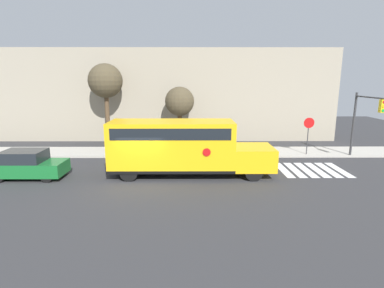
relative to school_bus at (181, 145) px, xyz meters
name	(u,v)px	position (x,y,z in m)	size (l,w,h in m)	color
ground_plane	(142,181)	(-2.17, -1.02, -1.80)	(60.00, 60.00, 0.00)	#333335
sidewalk_strip	(155,152)	(-2.17, 5.48, -1.73)	(44.00, 3.00, 0.15)	#B2ADA3
building_backdrop	(162,95)	(-2.17, 11.98, 2.34)	(32.00, 4.00, 8.28)	#9E937F
crosswalk_stripes	(311,170)	(8.15, 0.98, -1.80)	(4.00, 3.20, 0.01)	white
school_bus	(181,145)	(0.00, 0.00, 0.00)	(9.43, 2.57, 3.21)	yellow
parked_car	(28,165)	(-8.73, -0.51, -1.02)	(4.02, 1.79, 1.62)	#196B2D
stop_sign	(308,131)	(9.14, 4.41, 0.12)	(0.76, 0.10, 2.86)	#38383A
traffic_light	(363,116)	(12.25, 3.08, 1.32)	(0.28, 3.20, 4.66)	#38383A
tree_near_sidewalk	(180,102)	(-0.35, 8.43, 1.88)	(2.46, 2.46, 4.98)	brown
tree_far_sidewalk	(105,82)	(-6.49, 8.39, 3.57)	(2.82, 2.82, 6.87)	brown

